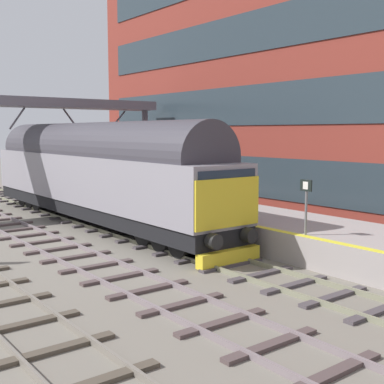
# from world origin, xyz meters

# --- Properties ---
(ground_plane) EXTENTS (140.00, 140.00, 0.00)m
(ground_plane) POSITION_xyz_m (0.00, 0.00, 0.00)
(ground_plane) COLOR slate
(ground_plane) RESTS_ON ground
(track_main) EXTENTS (2.50, 60.00, 0.15)m
(track_main) POSITION_xyz_m (0.00, -0.00, 0.05)
(track_main) COLOR gray
(track_main) RESTS_ON ground
(track_adjacent_west) EXTENTS (2.50, 60.00, 0.15)m
(track_adjacent_west) POSITION_xyz_m (-3.46, 0.00, 0.06)
(track_adjacent_west) COLOR slate
(track_adjacent_west) RESTS_ON ground
(station_platform) EXTENTS (4.00, 44.00, 1.01)m
(station_platform) POSITION_xyz_m (3.60, 0.00, 0.50)
(station_platform) COLOR #A09794
(station_platform) RESTS_ON ground
(station_building) EXTENTS (5.64, 38.72, 18.07)m
(station_building) POSITION_xyz_m (10.45, -0.63, 9.03)
(station_building) COLOR maroon
(station_building) RESTS_ON ground
(diesel_locomotive) EXTENTS (2.74, 18.79, 4.68)m
(diesel_locomotive) POSITION_xyz_m (0.00, 6.14, 2.48)
(diesel_locomotive) COLOR black
(diesel_locomotive) RESTS_ON ground
(platform_number_sign) EXTENTS (0.10, 0.44, 1.76)m
(platform_number_sign) POSITION_xyz_m (1.89, -4.62, 2.19)
(platform_number_sign) COLOR slate
(platform_number_sign) RESTS_ON station_platform
(waiting_passenger) EXTENTS (0.43, 0.49, 1.64)m
(waiting_passenger) POSITION_xyz_m (2.91, 1.84, 1.99)
(waiting_passenger) COLOR #2C2D42
(waiting_passenger) RESTS_ON station_platform
(overhead_footbridge) EXTENTS (16.26, 2.00, 6.06)m
(overhead_footbridge) POSITION_xyz_m (-1.43, 12.00, 5.57)
(overhead_footbridge) COLOR slate
(overhead_footbridge) RESTS_ON ground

